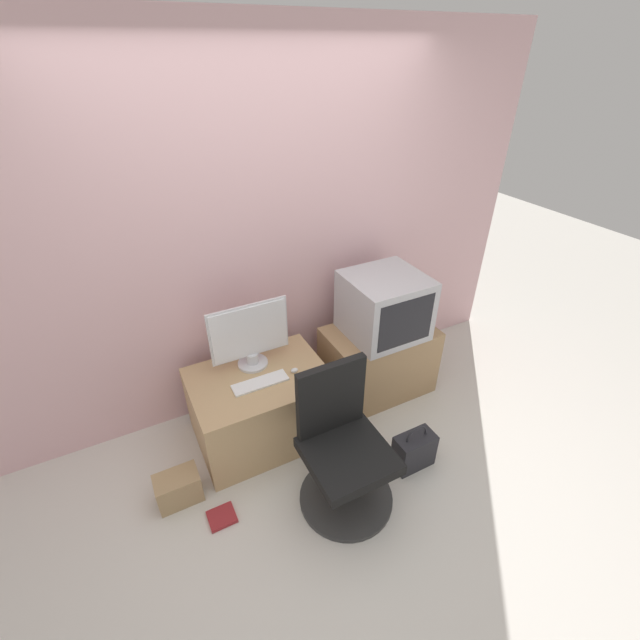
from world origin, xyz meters
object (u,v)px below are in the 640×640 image
crt_tv (384,306)px  office_chair (342,452)px  keyboard (260,383)px  handbag (414,450)px  mouse (294,370)px  main_monitor (250,336)px  book (222,517)px  cardboard_box_lower (178,488)px

crt_tv → office_chair: (-0.76, -0.72, -0.43)m
keyboard → office_chair: bearing=-66.6°
crt_tv → handbag: size_ratio=1.56×
keyboard → mouse: mouse is taller
main_monitor → mouse: bearing=-44.0°
keyboard → mouse: bearing=0.3°
mouse → handbag: mouse is taller
mouse → office_chair: 0.65m
crt_tv → book: crt_tv is taller
main_monitor → handbag: 1.34m
mouse → cardboard_box_lower: size_ratio=0.19×
main_monitor → book: (-0.49, -0.67, -0.77)m
cardboard_box_lower → office_chair: bearing=-24.7°
office_chair → cardboard_box_lower: (-0.92, 0.42, -0.27)m
main_monitor → office_chair: bearing=-73.9°
main_monitor → cardboard_box_lower: size_ratio=2.05×
main_monitor → crt_tv: (1.00, -0.12, 0.02)m
main_monitor → office_chair: (0.24, -0.84, -0.41)m
keyboard → handbag: size_ratio=1.05×
main_monitor → office_chair: main_monitor is taller
handbag → book: handbag is taller
main_monitor → cardboard_box_lower: 1.05m
office_chair → handbag: (0.54, -0.04, -0.24)m
main_monitor → handbag: size_ratio=1.55×
mouse → book: mouse is taller
crt_tv → book: (-1.49, -0.55, -0.79)m
office_chair → handbag: office_chair is taller
main_monitor → crt_tv: 1.01m
crt_tv → handbag: bearing=-106.1°
crt_tv → cardboard_box_lower: size_ratio=2.07×
cardboard_box_lower → book: (0.19, -0.25, -0.09)m
main_monitor → cardboard_box_lower: bearing=-148.6°
keyboard → office_chair: (0.27, -0.62, -0.17)m
keyboard → handbag: 1.13m
main_monitor → mouse: 0.38m
mouse → handbag: (0.56, -0.66, -0.42)m
office_chair → book: size_ratio=5.74×
crt_tv → office_chair: crt_tv is taller
cardboard_box_lower → handbag: bearing=-17.4°
crt_tv → mouse: bearing=-173.1°
crt_tv → office_chair: size_ratio=0.59×
book → main_monitor: bearing=53.7°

